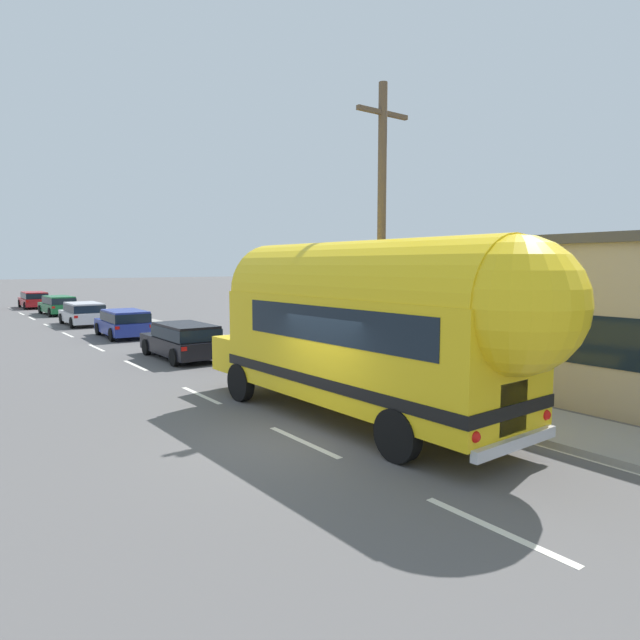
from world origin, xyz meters
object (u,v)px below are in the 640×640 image
(car_fourth, at_px, (58,304))
(utility_pole, at_px, (381,235))
(car_fifth, at_px, (34,299))
(car_lead, at_px, (183,339))
(painted_bus, at_px, (373,324))
(car_third, at_px, (83,312))
(car_second, at_px, (124,322))

(car_fourth, bearing_deg, utility_pole, -85.89)
(car_fourth, xyz_separation_m, car_fifth, (-0.32, 7.97, 0.00))
(utility_pole, relative_size, car_fifth, 1.82)
(car_fourth, bearing_deg, car_lead, -90.23)
(utility_pole, relative_size, painted_bus, 0.83)
(car_fourth, distance_m, car_fifth, 7.98)
(painted_bus, relative_size, car_lead, 2.28)
(utility_pole, bearing_deg, car_third, 96.22)
(car_second, bearing_deg, car_third, 92.14)
(car_third, height_order, car_fifth, same)
(car_lead, height_order, car_fifth, same)
(car_second, bearing_deg, car_lead, -90.76)
(utility_pole, height_order, car_lead, utility_pole)
(painted_bus, bearing_deg, car_lead, 89.52)
(car_fifth, bearing_deg, car_second, -89.19)
(utility_pole, relative_size, car_second, 1.96)
(car_fifth, bearing_deg, painted_bus, -89.81)
(car_fifth, bearing_deg, car_lead, -89.58)
(car_lead, bearing_deg, utility_pole, -74.35)
(utility_pole, xyz_separation_m, car_second, (-2.27, 16.20, -3.63))
(painted_bus, relative_size, car_second, 2.37)
(utility_pole, xyz_separation_m, car_third, (-2.53, 23.23, -3.64))
(car_fourth, bearing_deg, painted_bus, -90.31)
(utility_pole, bearing_deg, car_fourth, 94.11)
(painted_bus, xyz_separation_m, car_second, (0.19, 18.61, -1.51))
(utility_pole, distance_m, painted_bus, 4.05)
(car_lead, xyz_separation_m, car_third, (-0.16, 14.76, 0.00))
(utility_pole, height_order, car_second, utility_pole)
(painted_bus, relative_size, car_fourth, 2.18)
(painted_bus, bearing_deg, utility_pole, 44.36)
(car_second, height_order, car_fourth, same)
(car_third, xyz_separation_m, car_fourth, (0.25, 8.47, 0.00))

